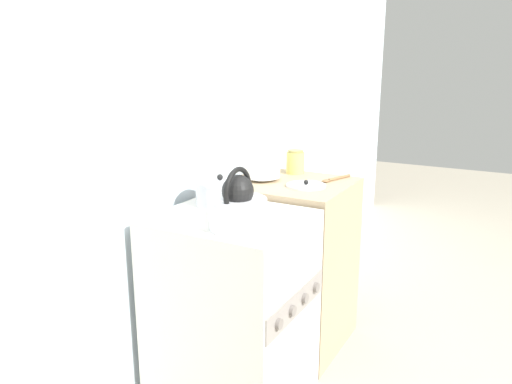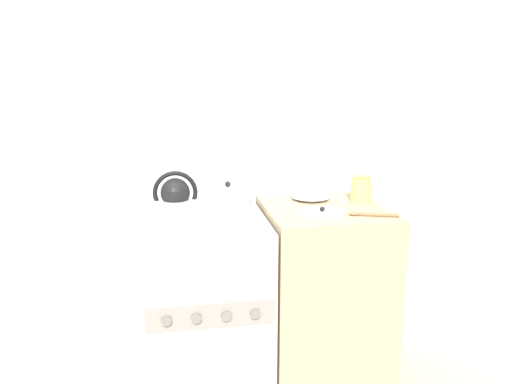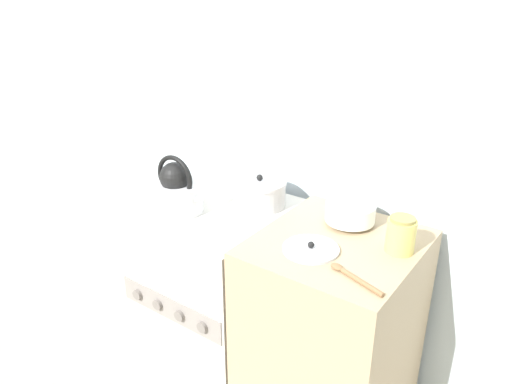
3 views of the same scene
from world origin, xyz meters
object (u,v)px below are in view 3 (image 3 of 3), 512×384
stove (220,294)px  enamel_bowl (350,213)px  storage_jar (401,235)px  kettle (176,192)px  loose_pot_lid (311,249)px  cooking_pot (260,193)px

stove → enamel_bowl: enamel_bowl is taller
storage_jar → enamel_bowl: bearing=159.7°
kettle → loose_pot_lid: (0.65, -0.00, -0.05)m
kettle → cooking_pot: size_ratio=1.21×
loose_pot_lid → enamel_bowl: bearing=85.6°
cooking_pot → loose_pot_lid: cooking_pot is taller
storage_jar → loose_pot_lid: (-0.25, -0.18, -0.06)m
enamel_bowl → storage_jar: bearing=-20.3°
kettle → storage_jar: size_ratio=2.13×
stove → cooking_pot: size_ratio=3.78×
kettle → storage_jar: 0.92m
kettle → cooking_pot: kettle is taller
stove → loose_pot_lid: bearing=-12.2°
cooking_pot → storage_jar: size_ratio=1.76×
storage_jar → loose_pot_lid: bearing=-145.0°
enamel_bowl → cooking_pot: bearing=-178.4°
cooking_pot → loose_pot_lid: 0.48m
enamel_bowl → loose_pot_lid: size_ratio=0.95×
stove → loose_pot_lid: loose_pot_lid is taller
cooking_pot → enamel_bowl: cooking_pot is taller
kettle → cooking_pot: (0.25, 0.25, -0.03)m
cooking_pot → loose_pot_lid: (0.40, -0.25, -0.02)m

